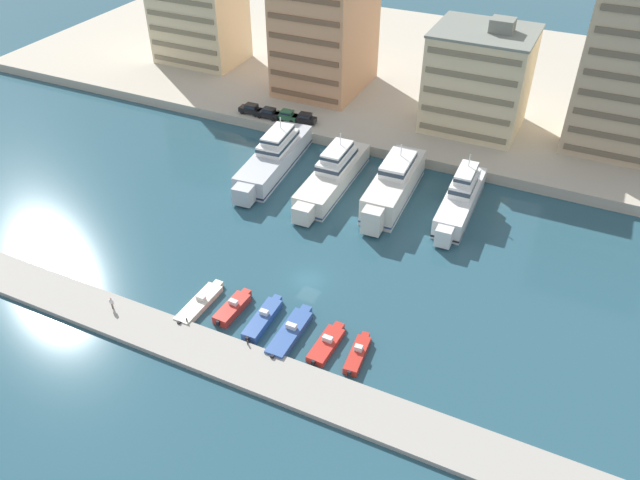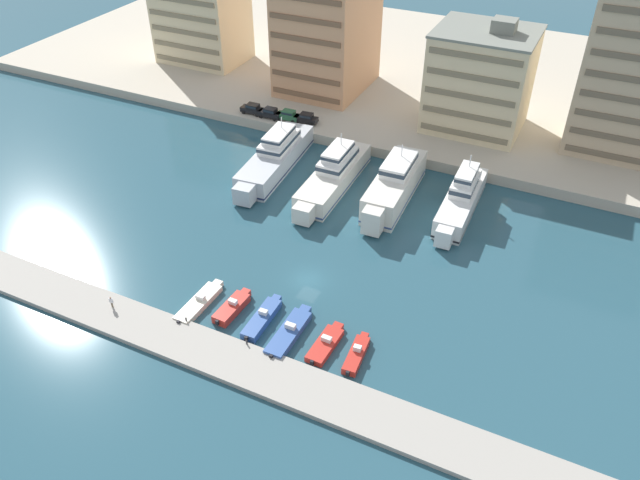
{
  "view_description": "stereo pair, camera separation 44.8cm",
  "coord_description": "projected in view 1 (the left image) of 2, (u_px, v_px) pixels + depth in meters",
  "views": [
    {
      "loc": [
        26.27,
        -52.16,
        50.37
      ],
      "look_at": [
        -0.77,
        4.95,
        2.5
      ],
      "focal_mm": 35.0,
      "sensor_mm": 36.0,
      "label": 1
    },
    {
      "loc": [
        26.68,
        -51.97,
        50.37
      ],
      "look_at": [
        -0.77,
        4.95,
        2.5
      ],
      "focal_mm": 35.0,
      "sensor_mm": 36.0,
      "label": 2
    }
  ],
  "objects": [
    {
      "name": "motorboat_cream_far_left",
      "position": [
        200.0,
        303.0,
        73.0
      ],
      "size": [
        2.17,
        8.28,
        1.24
      ],
      "color": "beige",
      "rests_on": "ground"
    },
    {
      "name": "car_black_left",
      "position": [
        268.0,
        113.0,
        108.19
      ],
      "size": [
        4.12,
        1.97,
        1.8
      ],
      "color": "black",
      "rests_on": "quay_promenade"
    },
    {
      "name": "car_black_center_left",
      "position": [
        305.0,
        118.0,
        106.58
      ],
      "size": [
        4.24,
        2.21,
        1.8
      ],
      "color": "black",
      "rests_on": "quay_promenade"
    },
    {
      "name": "yacht_ivory_left",
      "position": [
        333.0,
        174.0,
        92.94
      ],
      "size": [
        5.3,
        22.01,
        7.6
      ],
      "color": "silver",
      "rests_on": "ground"
    },
    {
      "name": "motorboat_red_center_right",
      "position": [
        358.0,
        354.0,
        66.58
      ],
      "size": [
        1.99,
        6.3,
        1.43
      ],
      "color": "red",
      "rests_on": "ground"
    },
    {
      "name": "motorboat_blue_mid_left",
      "position": [
        263.0,
        318.0,
        70.82
      ],
      "size": [
        1.98,
        7.72,
        1.45
      ],
      "color": "#33569E",
      "rests_on": "ground"
    },
    {
      "name": "pedestrian_near_edge",
      "position": [
        111.0,
        302.0,
        71.49
      ],
      "size": [
        0.6,
        0.22,
        1.55
      ],
      "color": "#7A6B56",
      "rests_on": "pier_dock"
    },
    {
      "name": "apartment_block_left",
      "position": [
        325.0,
        23.0,
        112.28
      ],
      "size": [
        14.79,
        18.06,
        26.04
      ],
      "color": "tan",
      "rests_on": "quay_promenade"
    },
    {
      "name": "car_black_far_left",
      "position": [
        251.0,
        109.0,
        109.51
      ],
      "size": [
        4.15,
        2.01,
        1.8
      ],
      "color": "black",
      "rests_on": "quay_promenade"
    },
    {
      "name": "pier_dock",
      "position": [
        243.0,
        365.0,
        65.55
      ],
      "size": [
        120.0,
        5.59,
        0.58
      ],
      "primitive_type": "cube",
      "color": "#A8A399",
      "rests_on": "ground"
    },
    {
      "name": "car_green_mid_left",
      "position": [
        287.0,
        115.0,
        107.47
      ],
      "size": [
        4.15,
        2.02,
        1.8
      ],
      "color": "#2D6642",
      "rests_on": "quay_promenade"
    },
    {
      "name": "yacht_ivory_mid_left",
      "position": [
        394.0,
        185.0,
        89.91
      ],
      "size": [
        5.53,
        20.16,
        7.67
      ],
      "color": "silver",
      "rests_on": "ground"
    },
    {
      "name": "yacht_white_center_left",
      "position": [
        461.0,
        198.0,
        87.68
      ],
      "size": [
        4.4,
        19.09,
        7.92
      ],
      "color": "white",
      "rests_on": "ground"
    },
    {
      "name": "yacht_silver_far_left",
      "position": [
        274.0,
        157.0,
        97.16
      ],
      "size": [
        6.69,
        23.1,
        7.47
      ],
      "color": "silver",
      "rests_on": "ground"
    },
    {
      "name": "bollard_west_mid",
      "position": [
        248.0,
        342.0,
        67.32
      ],
      "size": [
        0.2,
        0.2,
        0.61
      ],
      "color": "#2D2D33",
      "rests_on": "pier_dock"
    },
    {
      "name": "motorboat_blue_center_left",
      "position": [
        290.0,
        333.0,
        69.09
      ],
      "size": [
        2.24,
        8.73,
        1.46
      ],
      "color": "#33569E",
      "rests_on": "ground"
    },
    {
      "name": "ground_plane",
      "position": [
        308.0,
        280.0,
        76.96
      ],
      "size": [
        400.0,
        400.0,
        0.0
      ],
      "primitive_type": "plane",
      "color": "#285160"
    },
    {
      "name": "bollard_west",
      "position": [
        187.0,
        320.0,
        70.03
      ],
      "size": [
        0.2,
        0.2,
        0.61
      ],
      "color": "#2D2D33",
      "rests_on": "pier_dock"
    },
    {
      "name": "motorboat_red_center",
      "position": [
        327.0,
        344.0,
        67.82
      ],
      "size": [
        2.21,
        6.75,
        1.29
      ],
      "color": "red",
      "rests_on": "ground"
    },
    {
      "name": "motorboat_red_left",
      "position": [
        233.0,
        308.0,
        72.15
      ],
      "size": [
        2.11,
        6.33,
        1.53
      ],
      "color": "red",
      "rests_on": "ground"
    },
    {
      "name": "apartment_block_mid_left",
      "position": [
        478.0,
        79.0,
        101.56
      ],
      "size": [
        15.79,
        13.68,
        18.36
      ],
      "color": "beige",
      "rests_on": "quay_promenade"
    },
    {
      "name": "quay_promenade",
      "position": [
        456.0,
        79.0,
        124.69
      ],
      "size": [
        180.0,
        70.0,
        1.71
      ],
      "primitive_type": "cube",
      "color": "#BCB29E",
      "rests_on": "ground"
    }
  ]
}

